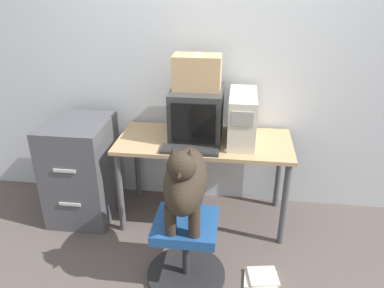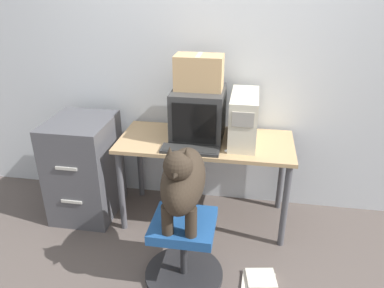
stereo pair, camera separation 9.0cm
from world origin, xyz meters
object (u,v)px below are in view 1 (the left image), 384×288
Objects in this scene: crt_monitor at (197,113)px; cardboard_box at (197,72)px; dog at (185,180)px; filing_cabinet at (82,170)px; office_chair at (186,251)px; pc_tower at (242,118)px; book_stack_floor at (262,278)px; keyboard at (190,150)px.

crt_monitor is 0.33m from cardboard_box.
filing_cabinet is (-0.99, 0.65, -0.36)m from dog.
dog reaches higher than office_chair.
crt_monitor is at bearing 91.56° from office_chair.
office_chair is at bearing -90.00° from dog.
pc_tower is 2.02× the size of book_stack_floor.
cardboard_box is at bearing 91.55° from office_chair.
office_chair is at bearing -33.56° from filing_cabinet.
pc_tower reaches higher than dog.
keyboard is 1.05m from book_stack_floor.
dog is 1.64× the size of cardboard_box.
pc_tower is at bearing 65.69° from dog.
pc_tower reaches higher than office_chair.
cardboard_box is at bearing 86.50° from keyboard.
crt_monitor is 0.76× the size of dog.
dog reaches higher than filing_cabinet.
office_chair is 0.58m from book_stack_floor.
dog is at bearing -88.44° from crt_monitor.
cardboard_box is (-0.36, 0.05, 0.34)m from pc_tower.
keyboard is 0.50× the size of filing_cabinet.
crt_monitor reaches higher than pc_tower.
cardboard_box is (0.02, 0.30, 0.52)m from keyboard.
cardboard_box is 1.47× the size of book_stack_floor.
cardboard_box reaches higher than pc_tower.
crt_monitor is 1.07m from office_chair.
keyboard reaches higher than office_chair.
pc_tower is 0.50m from cardboard_box.
office_chair is at bearing -114.23° from pc_tower.
office_chair is at bearing -88.45° from cardboard_box.
keyboard is (-0.38, -0.25, -0.18)m from pc_tower.
crt_monitor is 1.10m from filing_cabinet.
crt_monitor reaches higher than filing_cabinet.
pc_tower is 0.84m from dog.
cardboard_box is at bearing 90.00° from crt_monitor.
pc_tower is at bearing 65.77° from office_chair.
crt_monitor is at bearing 91.56° from dog.
office_chair is (0.04, -0.50, -0.53)m from keyboard.
office_chair is (-0.34, -0.75, -0.71)m from pc_tower.
pc_tower is 0.58× the size of filing_cabinet.
filing_cabinet is at bearing -171.67° from cardboard_box.
cardboard_box is (0.00, 0.00, 0.33)m from crt_monitor.
office_chair is at bearing -176.87° from book_stack_floor.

